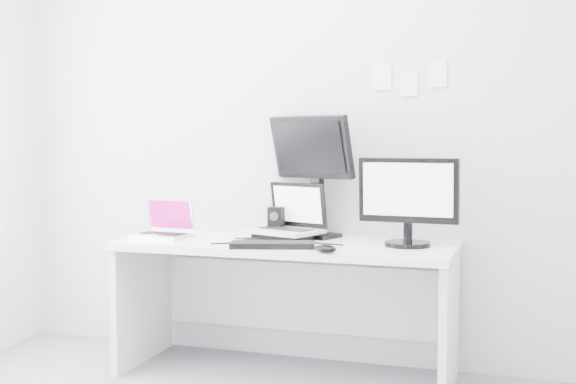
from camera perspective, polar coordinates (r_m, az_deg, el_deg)
name	(u,v)px	position (r m, az deg, el deg)	size (l,w,h in m)	color
back_wall	(305,127)	(4.26, 1.31, 5.04)	(3.60, 3.60, 0.00)	silver
desk	(286,309)	(4.03, -0.18, -9.02)	(1.80, 0.70, 0.73)	white
macbook	(162,217)	(4.20, -9.74, -1.90)	(0.31, 0.23, 0.23)	#BCBCC2
speaker	(276,221)	(4.22, -0.90, -2.28)	(0.08, 0.08, 0.16)	black
dell_laptop	(284,210)	(4.07, -0.29, -1.42)	(0.38, 0.30, 0.32)	#B4B5BC
rear_monitor	(314,175)	(4.13, 2.01, 1.33)	(0.52, 0.19, 0.70)	black
samsung_monitor	(408,201)	(3.82, 9.24, -0.65)	(0.51, 0.24, 0.47)	black
keyboard	(272,245)	(3.75, -1.21, -4.10)	(0.43, 0.15, 0.03)	black
mouse	(325,249)	(3.58, 2.88, -4.39)	(0.13, 0.08, 0.04)	black
wall_note_0	(382,78)	(4.16, 7.30, 8.75)	(0.10, 0.00, 0.14)	white
wall_note_1	(409,84)	(4.13, 9.36, 8.21)	(0.09, 0.00, 0.13)	white
wall_note_2	(437,74)	(4.11, 11.45, 8.90)	(0.10, 0.00, 0.14)	white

